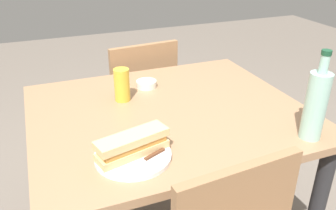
# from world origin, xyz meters

# --- Properties ---
(dining_table) EXTENTS (1.05, 0.89, 0.74)m
(dining_table) POSITION_xyz_m (0.00, 0.00, 0.63)
(dining_table) COLOR #997251
(dining_table) RESTS_ON ground
(chair_near) EXTENTS (0.44, 0.44, 0.85)m
(chair_near) POSITION_xyz_m (-0.07, -0.64, 0.48)
(chair_near) COLOR #936B47
(chair_near) RESTS_ON ground
(plate_near) EXTENTS (0.24, 0.24, 0.01)m
(plate_near) POSITION_xyz_m (0.22, 0.26, 0.75)
(plate_near) COLOR white
(plate_near) RESTS_ON dining_table
(baguette_sandwich_near) EXTENTS (0.24, 0.13, 0.07)m
(baguette_sandwich_near) POSITION_xyz_m (0.22, 0.26, 0.79)
(baguette_sandwich_near) COLOR #DBB77A
(baguette_sandwich_near) RESTS_ON plate_near
(knife_near) EXTENTS (0.17, 0.08, 0.01)m
(knife_near) POSITION_xyz_m (0.20, 0.31, 0.76)
(knife_near) COLOR silver
(knife_near) RESTS_ON plate_near
(water_bottle) EXTENTS (0.07, 0.07, 0.31)m
(water_bottle) POSITION_xyz_m (-0.37, 0.36, 0.87)
(water_bottle) COLOR #99C6B7
(water_bottle) RESTS_ON dining_table
(beer_glass) EXTENTS (0.06, 0.06, 0.14)m
(beer_glass) POSITION_xyz_m (0.14, -0.15, 0.81)
(beer_glass) COLOR gold
(beer_glass) RESTS_ON dining_table
(olive_bowl) EXTENTS (0.09, 0.09, 0.03)m
(olive_bowl) POSITION_xyz_m (0.01, -0.24, 0.76)
(olive_bowl) COLOR silver
(olive_bowl) RESTS_ON dining_table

